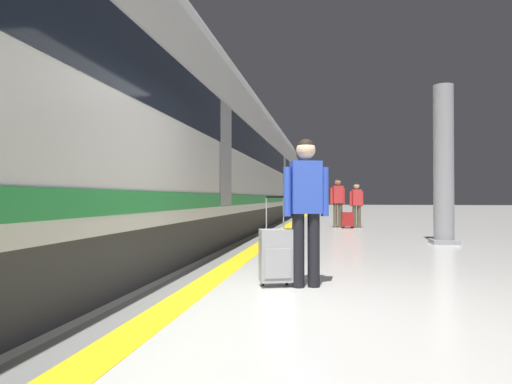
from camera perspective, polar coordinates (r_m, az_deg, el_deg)
The scene contains 11 objects.
ground_plane at distance 4.65m, azimuth 5.76°, elevation -13.75°, with size 120.00×120.00×0.00m, color silver.
safety_line_strip at distance 14.64m, azimuth 3.86°, elevation -4.83°, with size 0.36×80.00×0.01m, color yellow.
tactile_edge_band at distance 14.67m, azimuth 2.78°, elevation -4.83°, with size 0.51×80.00×0.01m, color slate.
high_speed_train at distance 13.85m, azimuth -4.97°, elevation 5.29°, with size 2.94×32.62×4.97m.
traveller_foreground at distance 5.08m, azimuth 6.63°, elevation -1.17°, with size 0.52×0.30×1.74m.
rolling_suitcase_foreground at distance 5.12m, azimuth 2.67°, elevation -8.37°, with size 0.43×0.34×1.07m.
passenger_near at distance 15.32m, azimuth 10.78°, elevation -0.92°, with size 0.51×0.30×1.72m.
suitcase_near at distance 15.16m, azimuth 12.01°, elevation -3.55°, with size 0.43×0.32×0.55m.
passenger_mid at distance 15.30m, azimuth 13.17°, elevation -1.25°, with size 0.47×0.27×1.57m.
suitcase_mid at distance 15.09m, azimuth 12.01°, elevation -3.57°, with size 0.40×0.28×0.55m.
platform_pillar at distance 10.64m, azimuth 23.58°, elevation 2.97°, with size 0.56×0.56×3.60m.
Camera 1 is at (0.32, -4.52, 1.05)m, focal length 30.21 mm.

